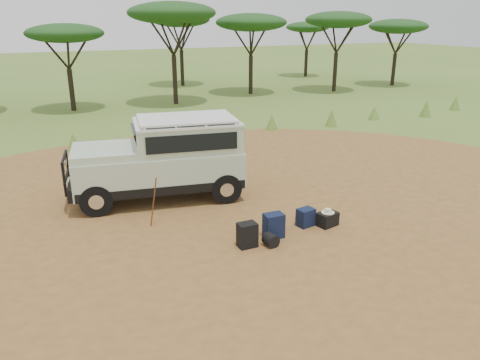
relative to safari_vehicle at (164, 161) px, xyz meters
name	(u,v)px	position (x,y,z in m)	size (l,w,h in m)	color
ground	(237,224)	(1.13, -2.59, -1.16)	(140.00, 140.00, 0.00)	#547028
dirt_clearing	(237,224)	(1.13, -2.59, -1.15)	(23.00, 23.00, 0.01)	#8F5E2F
grass_fringe	(153,136)	(1.25, 6.08, -0.75)	(36.60, 1.60, 0.90)	#547028
acacia_treeline	(110,21)	(1.88, 17.22, 3.72)	(46.70, 13.20, 6.26)	black
safari_vehicle	(164,161)	(0.00, 0.00, 0.00)	(5.17, 2.75, 2.39)	#ABBDA2
walking_staff	(154,202)	(-0.86, -1.88, -0.48)	(0.03, 0.03, 1.37)	brown
backpack_black	(247,235)	(0.82, -3.85, -0.86)	(0.43, 0.32, 0.59)	black
backpack_navy	(274,226)	(1.61, -3.67, -0.85)	(0.47, 0.33, 0.61)	#101D33
backpack_olive	(274,222)	(1.82, -3.35, -0.93)	(0.32, 0.23, 0.44)	#434821
duffel_navy	(306,217)	(2.67, -3.45, -0.92)	(0.42, 0.32, 0.48)	#101D33
hard_case	(327,219)	(3.19, -3.68, -0.97)	(0.52, 0.37, 0.37)	black
stuff_sack	(271,240)	(1.33, -4.06, -1.00)	(0.31, 0.31, 0.31)	black
safari_hat	(328,211)	(3.19, -3.68, -0.75)	(0.34, 0.34, 0.10)	beige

